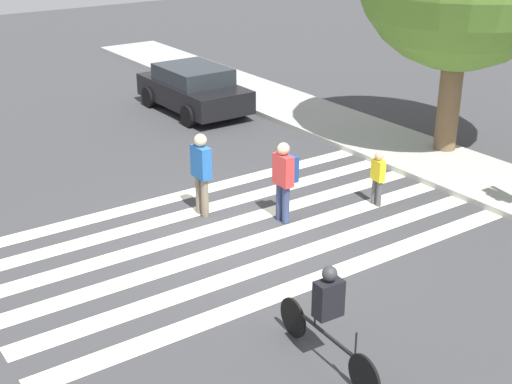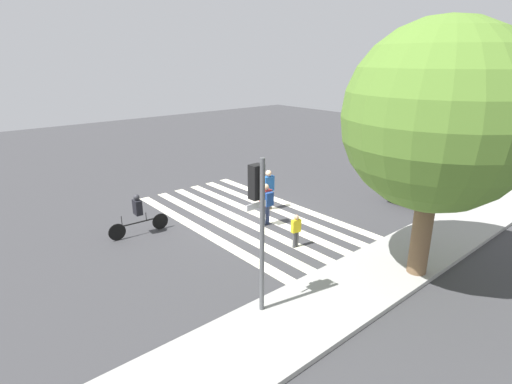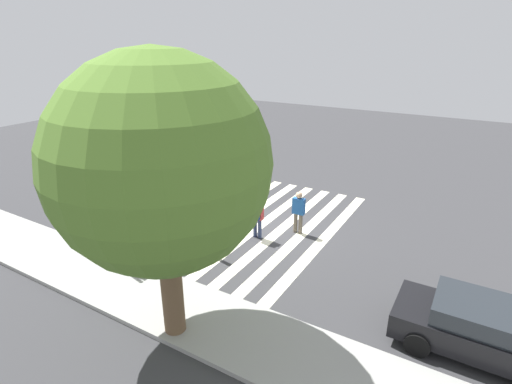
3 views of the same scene
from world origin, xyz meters
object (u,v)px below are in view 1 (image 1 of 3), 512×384
Objects in this scene: pedestrian_child_with_backpack at (201,170)px; cyclist_far_lane at (328,312)px; car_parked_silver_sedan at (193,88)px; pedestrian_adult_tall_backpack at (378,175)px; pedestrian_adult_blue_shirt at (285,176)px.

pedestrian_child_with_backpack is 0.77× the size of cyclist_far_lane.
car_parked_silver_sedan is (-6.66, 3.70, -0.28)m from pedestrian_child_with_backpack.
pedestrian_adult_tall_backpack is 5.85m from cyclist_far_lane.
pedestrian_adult_tall_backpack is at bearing 132.41° from cyclist_far_lane.
pedestrian_adult_blue_shirt is (1.21, 1.23, -0.01)m from pedestrian_child_with_backpack.
pedestrian_child_with_backpack is 7.63m from car_parked_silver_sedan.
pedestrian_child_with_backpack is at bearing 170.78° from cyclist_far_lane.
car_parked_silver_sedan is (-12.08, 4.90, -0.13)m from cyclist_far_lane.
pedestrian_adult_blue_shirt is 0.42× the size of car_parked_silver_sedan.
pedestrian_child_with_backpack is 1.72m from pedestrian_adult_blue_shirt.
cyclist_far_lane is 13.03m from car_parked_silver_sedan.
pedestrian_adult_blue_shirt is at bearing 153.29° from cyclist_far_lane.
pedestrian_adult_tall_backpack is 0.71× the size of pedestrian_adult_blue_shirt.
car_parked_silver_sedan is (-7.87, 2.48, -0.27)m from pedestrian_adult_blue_shirt.
pedestrian_adult_blue_shirt is (-0.51, -2.11, 0.31)m from pedestrian_adult_tall_backpack.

